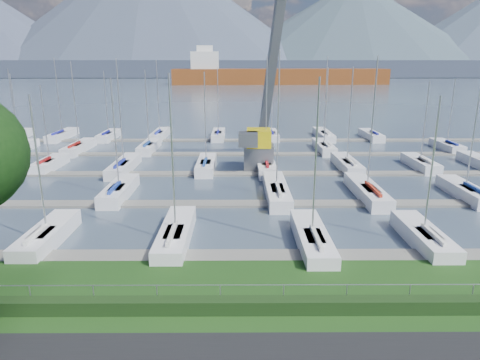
{
  "coord_description": "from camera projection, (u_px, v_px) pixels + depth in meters",
  "views": [
    {
      "loc": [
        -0.16,
        -18.06,
        11.38
      ],
      "look_at": [
        0.0,
        12.0,
        3.0
      ],
      "focal_mm": 32.0,
      "sensor_mm": 36.0,
      "label": 1
    }
  ],
  "objects": [
    {
      "name": "fence",
      "position": [
        241.0,
        285.0,
        20.13
      ],
      "size": [
        80.0,
        0.04,
        0.04
      ],
      "primitive_type": "cylinder",
      "rotation": [
        0.0,
        1.57,
        0.0
      ],
      "color": "#919399",
      "rests_on": "grass"
    },
    {
      "name": "crane",
      "position": [
        263.0,
        118.0,
        47.32
      ],
      "size": [
        5.35,
        13.25,
        22.35
      ],
      "rotation": [
        0.0,
        0.0,
        -0.03
      ],
      "color": "#5C5E64",
      "rests_on": "water"
    },
    {
      "name": "water",
      "position": [
        238.0,
        80.0,
        271.01
      ],
      "size": [
        800.0,
        540.0,
        0.2
      ],
      "primitive_type": "cube",
      "color": "#425060"
    },
    {
      "name": "hedge",
      "position": [
        241.0,
        306.0,
        19.98
      ],
      "size": [
        80.0,
        0.7,
        0.7
      ],
      "primitive_type": "cube",
      "color": "black",
      "rests_on": "grass"
    },
    {
      "name": "sailboat_fleet",
      "position": [
        203.0,
        119.0,
        46.74
      ],
      "size": [
        75.78,
        49.43,
        12.85
      ],
      "color": "beige",
      "rests_on": "water"
    },
    {
      "name": "docks",
      "position": [
        239.0,
        174.0,
        45.56
      ],
      "size": [
        90.0,
        41.6,
        0.25
      ],
      "color": "slate",
      "rests_on": "water"
    },
    {
      "name": "path",
      "position": [
        242.0,
        348.0,
        17.56
      ],
      "size": [
        160.0,
        2.0,
        0.04
      ],
      "primitive_type": "cube",
      "color": "black",
      "rests_on": "grass"
    },
    {
      "name": "cargo_ship_mid",
      "position": [
        271.0,
        77.0,
        222.86
      ],
      "size": [
        111.23,
        22.76,
        21.5
      ],
      "rotation": [
        0.0,
        0.0,
        0.04
      ],
      "color": "brown",
      "rests_on": "water"
    },
    {
      "name": "mountains",
      "position": [
        246.0,
        22.0,
        397.72
      ],
      "size": [
        1190.0,
        360.0,
        115.0
      ],
      "color": "#3D4B5A",
      "rests_on": "water"
    },
    {
      "name": "foothill",
      "position": [
        238.0,
        68.0,
        336.72
      ],
      "size": [
        900.0,
        80.0,
        12.0
      ],
      "primitive_type": "cube",
      "color": "#3A4255",
      "rests_on": "water"
    }
  ]
}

